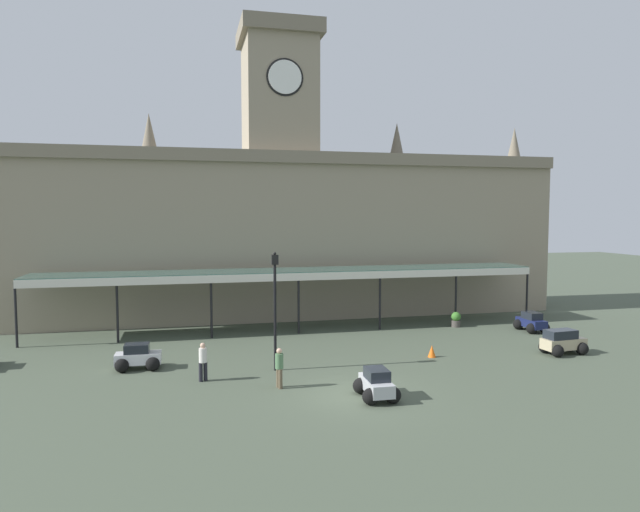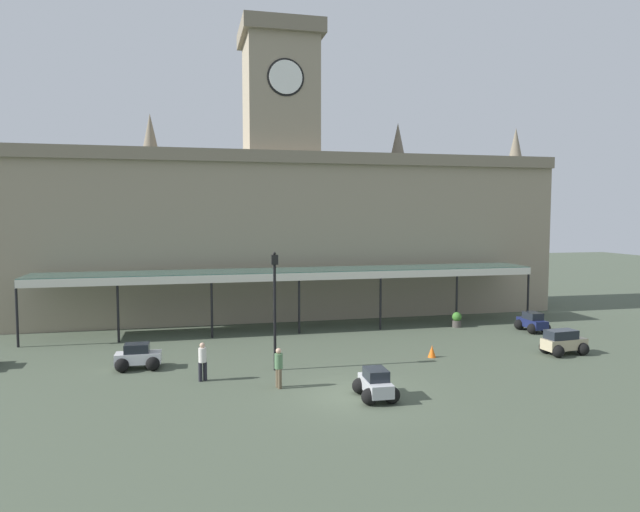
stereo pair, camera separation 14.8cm
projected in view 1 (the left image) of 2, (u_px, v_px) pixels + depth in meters
ground_plane at (356, 394)px, 22.22m from camera, size 140.00×140.00×0.00m
station_building at (280, 225)px, 39.76m from camera, size 39.13×6.71×20.14m
entrance_canopy at (295, 272)px, 34.56m from camera, size 31.04×3.26×3.72m
car_silver_sedan at (376, 386)px, 21.71m from camera, size 1.56×2.07×1.19m
car_white_sedan at (138, 358)px, 25.82m from camera, size 2.07×1.55×1.19m
car_beige_estate at (563, 343)px, 28.62m from camera, size 2.32×1.67×1.27m
car_navy_sedan at (531, 323)px, 34.19m from camera, size 1.53×2.06×1.19m
pedestrian_crossing_forecourt at (203, 360)px, 23.94m from camera, size 0.37×0.34×1.67m
pedestrian_near_entrance at (279, 366)px, 22.98m from camera, size 0.34×0.38×1.67m
victorian_lamppost at (275, 298)px, 25.42m from camera, size 0.30×0.30×5.46m
traffic_cone at (432, 351)px, 28.01m from camera, size 0.40×0.40×0.60m
planter_near_kerb at (456, 319)px, 35.52m from camera, size 0.60×0.60×0.96m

